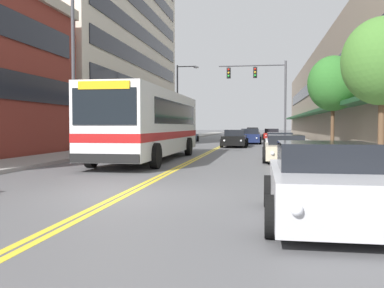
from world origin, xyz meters
name	(u,v)px	position (x,y,z in m)	size (l,w,h in m)	color
ground_plane	(232,141)	(0.00, 37.00, 0.00)	(240.00, 240.00, 0.00)	#565659
sidewalk_left	(170,140)	(-6.92, 37.00, 0.07)	(2.84, 106.00, 0.15)	gray
sidewalk_right	(297,141)	(6.92, 37.00, 0.07)	(2.84, 106.00, 0.15)	gray
centre_line	(232,141)	(0.00, 37.00, 0.00)	(0.34, 106.00, 0.01)	yellow
office_tower_left	(88,25)	(-14.57, 32.52, 12.10)	(12.08, 30.62, 24.20)	beige
storefront_row_right	(353,96)	(12.57, 37.00, 4.75)	(9.10, 68.00, 9.52)	gray
city_bus	(151,122)	(-2.10, 10.40, 1.84)	(2.92, 12.25, 3.25)	silver
car_beige_parked_left_mid	(158,140)	(-4.33, 20.88, 0.63)	(1.98, 4.13, 1.38)	#BCAD89
car_slate_blue_parked_left_far	(187,136)	(-4.33, 33.34, 0.57)	(1.99, 4.45, 1.23)	#475675
car_silver_parked_right_foreground	(325,185)	(4.34, -2.19, 0.64)	(2.07, 4.17, 1.37)	#B7B7BC
car_white_parked_right_mid	(280,142)	(4.43, 19.60, 0.57)	(2.15, 4.82, 1.20)	white
car_champagne_parked_right_far	(286,149)	(4.35, 10.68, 0.57)	(2.14, 4.80, 1.22)	beige
car_red_parked_right_end	(271,134)	(4.39, 43.13, 0.60)	(2.18, 4.54, 1.30)	maroon
car_navy_moving_lead	(250,137)	(2.15, 30.39, 0.64)	(2.10, 4.89, 1.39)	#19234C
car_charcoal_moving_second	(253,133)	(1.92, 51.59, 0.65)	(2.03, 4.76, 1.41)	#232328
car_black_moving_third	(235,139)	(1.14, 23.94, 0.63)	(2.02, 4.90, 1.34)	black
traffic_signal_mast	(263,86)	(3.34, 27.60, 5.09)	(5.79, 0.38, 7.19)	#47474C
street_lamp_left_near	(79,44)	(-5.02, 8.74, 5.37)	(2.29, 0.28, 9.20)	#47474C
street_lamp_left_far	(180,96)	(-4.98, 33.12, 4.65)	(2.30, 0.28, 7.81)	#47474C
street_tree_right_near	(383,62)	(6.98, 4.48, 3.67)	(2.52, 2.52, 4.92)	brown
street_tree_right_mid	(333,84)	(7.26, 15.77, 4.07)	(2.88, 2.88, 5.52)	brown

